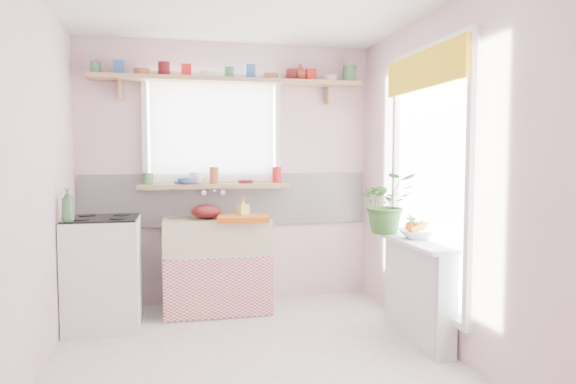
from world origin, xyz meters
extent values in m
plane|color=white|center=(0.00, 0.00, 0.00)|extent=(3.20, 3.20, 0.00)
plane|color=silver|center=(0.00, 1.60, 1.25)|extent=(2.80, 0.00, 2.80)
plane|color=silver|center=(0.00, -1.60, 1.25)|extent=(2.80, 0.00, 2.80)
plane|color=silver|center=(-1.40, 0.00, 1.25)|extent=(0.00, 3.20, 3.20)
plane|color=silver|center=(1.40, 0.00, 1.25)|extent=(0.00, 3.20, 3.20)
cube|color=white|center=(0.00, 1.59, 1.00)|extent=(2.74, 0.03, 0.50)
cube|color=pink|center=(0.00, 1.58, 0.80)|extent=(2.74, 0.02, 0.12)
cube|color=white|center=(-0.15, 1.60, 1.65)|extent=(1.20, 0.01, 1.00)
cube|color=white|center=(-0.15, 1.53, 1.65)|extent=(1.15, 0.02, 0.95)
cube|color=white|center=(1.40, 0.20, 1.25)|extent=(0.01, 1.10, 1.90)
cube|color=yellow|center=(1.31, 0.20, 2.06)|extent=(0.03, 1.20, 0.28)
cube|color=white|center=(-0.15, 1.30, 0.28)|extent=(0.85, 0.55, 0.55)
cube|color=#D03D3D|center=(-0.15, 1.02, 0.28)|extent=(0.95, 0.02, 0.53)
cube|color=beige|center=(-0.15, 1.30, 0.70)|extent=(0.95, 0.55, 0.30)
cylinder|color=silver|center=(-0.15, 1.55, 1.10)|extent=(0.03, 0.22, 0.03)
cube|color=white|center=(-1.10, 1.05, 0.45)|extent=(0.58, 0.58, 0.90)
cube|color=black|center=(-1.10, 1.05, 0.91)|extent=(0.56, 0.56, 0.02)
cylinder|color=black|center=(-1.24, 0.91, 0.92)|extent=(0.14, 0.14, 0.01)
cylinder|color=black|center=(-0.96, 0.91, 0.92)|extent=(0.14, 0.14, 0.01)
cylinder|color=black|center=(-1.24, 1.19, 0.92)|extent=(0.14, 0.14, 0.01)
cylinder|color=black|center=(-0.96, 1.19, 0.92)|extent=(0.14, 0.14, 0.01)
cube|color=white|center=(1.30, 0.20, 0.38)|extent=(0.15, 0.90, 0.75)
cube|color=white|center=(1.27, 0.20, 0.76)|extent=(0.22, 0.95, 0.03)
cube|color=tan|center=(-0.15, 1.48, 1.14)|extent=(1.40, 0.22, 0.04)
cube|color=tan|center=(0.00, 1.47, 2.12)|extent=(2.52, 0.24, 0.04)
cylinder|color=#3F7F4C|center=(-1.18, 1.47, 2.20)|extent=(0.11, 0.11, 0.12)
cylinder|color=#3359A5|center=(-0.98, 1.47, 2.20)|extent=(0.11, 0.11, 0.12)
cylinder|color=#A55133|center=(-0.79, 1.47, 2.17)|extent=(0.11, 0.11, 0.06)
cylinder|color=#590F14|center=(-0.59, 1.47, 2.20)|extent=(0.11, 0.11, 0.12)
cylinder|color=red|center=(-0.39, 1.47, 2.20)|extent=(0.11, 0.11, 0.12)
cylinder|color=silver|center=(-0.20, 1.47, 2.17)|extent=(0.11, 0.11, 0.06)
cylinder|color=#3F7F4C|center=(0.00, 1.47, 2.20)|extent=(0.11, 0.11, 0.12)
cylinder|color=#3359A5|center=(0.20, 1.47, 2.20)|extent=(0.11, 0.11, 0.12)
cylinder|color=#A55133|center=(0.39, 1.47, 2.17)|extent=(0.11, 0.11, 0.06)
cylinder|color=#590F14|center=(0.59, 1.47, 2.20)|extent=(0.11, 0.11, 0.12)
cylinder|color=red|center=(0.79, 1.47, 2.20)|extent=(0.11, 0.11, 0.12)
cylinder|color=silver|center=(0.98, 1.47, 2.17)|extent=(0.11, 0.11, 0.06)
cylinder|color=#3F7F4C|center=(1.18, 1.47, 2.20)|extent=(0.11, 0.11, 0.12)
cylinder|color=#3F7F4C|center=(-0.77, 1.48, 1.22)|extent=(0.11, 0.11, 0.12)
cylinder|color=#3359A5|center=(-0.46, 1.48, 1.22)|extent=(0.11, 0.11, 0.12)
cylinder|color=#A55133|center=(-0.15, 1.48, 1.19)|extent=(0.11, 0.11, 0.06)
cylinder|color=#590F14|center=(0.16, 1.48, 1.22)|extent=(0.11, 0.11, 0.12)
cylinder|color=red|center=(0.47, 1.48, 1.22)|extent=(0.11, 0.11, 0.12)
cube|color=#CF6612|center=(0.07, 1.10, 0.87)|extent=(0.49, 0.39, 0.04)
ellipsoid|color=#5B0F12|center=(-0.23, 1.32, 0.91)|extent=(0.36, 0.36, 0.13)
imported|color=#326428|center=(1.21, 0.60, 1.03)|extent=(0.49, 0.43, 0.51)
imported|color=silver|center=(1.33, 0.29, 0.81)|extent=(0.33, 0.33, 0.07)
imported|color=#286227|center=(1.28, 0.29, 0.87)|extent=(0.11, 0.09, 0.19)
imported|color=#E3D465|center=(0.09, 1.23, 0.95)|extent=(0.12, 0.12, 0.20)
imported|color=white|center=(-0.31, 1.46, 1.21)|extent=(0.18, 0.18, 0.11)
imported|color=#3559AC|center=(-0.40, 1.42, 1.19)|extent=(0.22, 0.22, 0.05)
imported|color=#9C3C30|center=(0.70, 1.53, 2.23)|extent=(0.21, 0.21, 0.17)
imported|color=#3B7645|center=(-1.32, 0.83, 1.04)|extent=(0.13, 0.13, 0.25)
sphere|color=#E45913|center=(1.33, 0.29, 0.87)|extent=(0.08, 0.08, 0.08)
sphere|color=#E45913|center=(1.39, 0.32, 0.87)|extent=(0.08, 0.08, 0.08)
sphere|color=#E45913|center=(1.28, 0.31, 0.87)|extent=(0.08, 0.08, 0.08)
cylinder|color=yellow|center=(1.35, 0.24, 0.88)|extent=(0.18, 0.04, 0.10)
camera|label=1|loc=(-0.52, -3.37, 1.42)|focal=32.00mm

